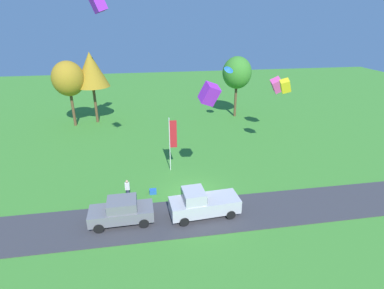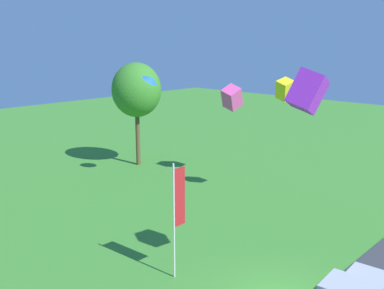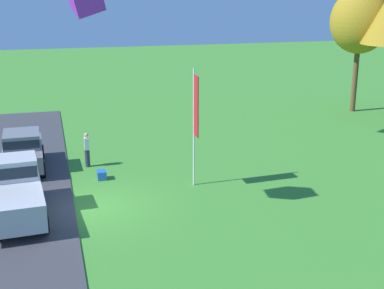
{
  "view_description": "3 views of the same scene",
  "coord_description": "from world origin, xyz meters",
  "px_view_note": "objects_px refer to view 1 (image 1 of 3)",
  "views": [
    {
      "loc": [
        -3.51,
        -20.63,
        13.38
      ],
      "look_at": [
        0.62,
        4.29,
        2.62
      ],
      "focal_mm": 28.0,
      "sensor_mm": 36.0,
      "label": 1
    },
    {
      "loc": [
        -14.02,
        -8.3,
        10.18
      ],
      "look_at": [
        0.04,
        4.85,
        5.73
      ],
      "focal_mm": 42.0,
      "sensor_mm": 36.0,
      "label": 2
    },
    {
      "loc": [
        20.09,
        -1.38,
        8.43
      ],
      "look_at": [
        -0.43,
        4.22,
        2.17
      ],
      "focal_mm": 50.0,
      "sensor_mm": 36.0,
      "label": 3
    }
  ],
  "objects_px": {
    "tree_center_back": "(68,79)",
    "kite_delta_low_drifter": "(229,69)",
    "kite_box_high_left": "(98,4)",
    "kite_box_near_flag": "(209,94)",
    "kite_box_over_trees": "(285,86)",
    "tree_far_left": "(91,70)",
    "flag_banner": "(172,138)",
    "tree_far_right": "(237,73)",
    "kite_box_trailing_tail": "(277,85)",
    "car_sedan_near_entrance": "(122,210)",
    "person_watching_sky": "(128,189)",
    "cooler_box": "(153,192)",
    "car_pickup_by_flagpole": "(202,203)"
  },
  "relations": [
    {
      "from": "person_watching_sky",
      "to": "tree_center_back",
      "type": "xyz_separation_m",
      "value": [
        -7.53,
        19.19,
        5.35
      ]
    },
    {
      "from": "person_watching_sky",
      "to": "tree_far_left",
      "type": "relative_size",
      "value": 0.18
    },
    {
      "from": "kite_box_trailing_tail",
      "to": "kite_box_high_left",
      "type": "xyz_separation_m",
      "value": [
        -18.31,
        -7.41,
        8.19
      ]
    },
    {
      "from": "kite_box_over_trees",
      "to": "kite_delta_low_drifter",
      "type": "bearing_deg",
      "value": 109.15
    },
    {
      "from": "kite_box_trailing_tail",
      "to": "kite_delta_low_drifter",
      "type": "xyz_separation_m",
      "value": [
        -4.88,
        3.41,
        1.45
      ]
    },
    {
      "from": "cooler_box",
      "to": "kite_box_high_left",
      "type": "distance_m",
      "value": 14.97
    },
    {
      "from": "cooler_box",
      "to": "kite_box_over_trees",
      "type": "bearing_deg",
      "value": 23.23
    },
    {
      "from": "tree_far_right",
      "to": "kite_box_trailing_tail",
      "type": "relative_size",
      "value": 5.62
    },
    {
      "from": "kite_box_over_trees",
      "to": "kite_box_near_flag",
      "type": "bearing_deg",
      "value": -144.4
    },
    {
      "from": "tree_far_right",
      "to": "kite_box_trailing_tail",
      "type": "bearing_deg",
      "value": -73.46
    },
    {
      "from": "person_watching_sky",
      "to": "cooler_box",
      "type": "bearing_deg",
      "value": 13.31
    },
    {
      "from": "tree_far_left",
      "to": "cooler_box",
      "type": "bearing_deg",
      "value": -71.09
    },
    {
      "from": "tree_far_left",
      "to": "kite_box_high_left",
      "type": "bearing_deg",
      "value": -77.14
    },
    {
      "from": "tree_far_right",
      "to": "car_sedan_near_entrance",
      "type": "bearing_deg",
      "value": -123.55
    },
    {
      "from": "car_pickup_by_flagpole",
      "to": "kite_box_trailing_tail",
      "type": "xyz_separation_m",
      "value": [
        11.79,
        14.85,
        5.02
      ]
    },
    {
      "from": "car_sedan_near_entrance",
      "to": "kite_box_near_flag",
      "type": "bearing_deg",
      "value": 22.57
    },
    {
      "from": "tree_far_right",
      "to": "kite_box_high_left",
      "type": "height_order",
      "value": "kite_box_high_left"
    },
    {
      "from": "car_pickup_by_flagpole",
      "to": "kite_box_trailing_tail",
      "type": "relative_size",
      "value": 3.38
    },
    {
      "from": "kite_box_over_trees",
      "to": "kite_box_near_flag",
      "type": "relative_size",
      "value": 0.85
    },
    {
      "from": "tree_center_back",
      "to": "tree_far_right",
      "type": "bearing_deg",
      "value": 1.43
    },
    {
      "from": "car_sedan_near_entrance",
      "to": "tree_far_left",
      "type": "distance_m",
      "value": 24.37
    },
    {
      "from": "kite_box_over_trees",
      "to": "tree_center_back",
      "type": "bearing_deg",
      "value": 150.49
    },
    {
      "from": "tree_center_back",
      "to": "kite_box_high_left",
      "type": "relative_size",
      "value": 7.49
    },
    {
      "from": "flag_banner",
      "to": "kite_box_over_trees",
      "type": "xyz_separation_m",
      "value": [
        11.34,
        1.88,
        3.96
      ]
    },
    {
      "from": "person_watching_sky",
      "to": "tree_far_left",
      "type": "distance_m",
      "value": 21.66
    },
    {
      "from": "kite_box_near_flag",
      "to": "tree_far_right",
      "type": "bearing_deg",
      "value": 67.18
    },
    {
      "from": "kite_box_over_trees",
      "to": "kite_box_trailing_tail",
      "type": "bearing_deg",
      "value": 72.21
    },
    {
      "from": "kite_delta_low_drifter",
      "to": "kite_box_over_trees",
      "type": "bearing_deg",
      "value": -70.85
    },
    {
      "from": "person_watching_sky",
      "to": "kite_box_near_flag",
      "type": "distance_m",
      "value": 9.82
    },
    {
      "from": "car_pickup_by_flagpole",
      "to": "tree_far_left",
      "type": "bearing_deg",
      "value": 113.53
    },
    {
      "from": "car_sedan_near_entrance",
      "to": "tree_far_right",
      "type": "height_order",
      "value": "tree_far_right"
    },
    {
      "from": "kite_box_high_left",
      "to": "kite_box_trailing_tail",
      "type": "bearing_deg",
      "value": 22.04
    },
    {
      "from": "flag_banner",
      "to": "cooler_box",
      "type": "distance_m",
      "value": 5.37
    },
    {
      "from": "person_watching_sky",
      "to": "tree_center_back",
      "type": "height_order",
      "value": "tree_center_back"
    },
    {
      "from": "tree_far_left",
      "to": "kite_delta_low_drifter",
      "type": "height_order",
      "value": "tree_far_left"
    },
    {
      "from": "tree_center_back",
      "to": "kite_delta_low_drifter",
      "type": "relative_size",
      "value": 7.19
    },
    {
      "from": "tree_far_left",
      "to": "flag_banner",
      "type": "bearing_deg",
      "value": -60.9
    },
    {
      "from": "person_watching_sky",
      "to": "flag_banner",
      "type": "height_order",
      "value": "flag_banner"
    },
    {
      "from": "flag_banner",
      "to": "kite_box_near_flag",
      "type": "bearing_deg",
      "value": -62.86
    },
    {
      "from": "car_pickup_by_flagpole",
      "to": "tree_center_back",
      "type": "bearing_deg",
      "value": 120.04
    },
    {
      "from": "person_watching_sky",
      "to": "kite_box_over_trees",
      "type": "xyz_separation_m",
      "value": [
        15.38,
        6.22,
        6.38
      ]
    },
    {
      "from": "car_pickup_by_flagpole",
      "to": "kite_box_high_left",
      "type": "bearing_deg",
      "value": 131.23
    },
    {
      "from": "kite_box_high_left",
      "to": "kite_box_over_trees",
      "type": "bearing_deg",
      "value": 6.48
    },
    {
      "from": "car_sedan_near_entrance",
      "to": "person_watching_sky",
      "type": "relative_size",
      "value": 2.59
    },
    {
      "from": "kite_delta_low_drifter",
      "to": "kite_box_over_trees",
      "type": "relative_size",
      "value": 1.0
    },
    {
      "from": "tree_far_left",
      "to": "tree_center_back",
      "type": "bearing_deg",
      "value": -160.13
    },
    {
      "from": "kite_box_high_left",
      "to": "tree_far_right",
      "type": "bearing_deg",
      "value": 44.01
    },
    {
      "from": "kite_box_over_trees",
      "to": "cooler_box",
      "type": "bearing_deg",
      "value": -156.77
    },
    {
      "from": "kite_delta_low_drifter",
      "to": "kite_box_over_trees",
      "type": "height_order",
      "value": "kite_delta_low_drifter"
    },
    {
      "from": "kite_box_high_left",
      "to": "kite_box_near_flag",
      "type": "bearing_deg",
      "value": -31.2
    }
  ]
}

